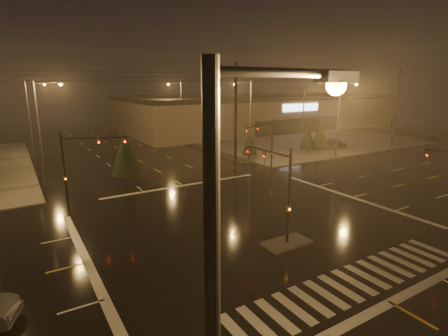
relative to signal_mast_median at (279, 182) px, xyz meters
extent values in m
plane|color=black|center=(0.00, 3.07, -3.75)|extent=(140.00, 140.00, 0.00)
cube|color=#4D4A45|center=(30.00, 33.07, -3.69)|extent=(36.00, 36.00, 0.12)
cube|color=#4D4A45|center=(0.00, -0.93, -3.68)|extent=(3.00, 1.60, 0.15)
cube|color=beige|center=(0.00, -5.93, -3.75)|extent=(15.00, 2.60, 0.01)
cube|color=beige|center=(0.00, -7.93, -3.75)|extent=(16.00, 0.50, 0.01)
cube|color=beige|center=(0.00, 14.07, -3.75)|extent=(16.00, 0.50, 0.01)
cube|color=black|center=(35.00, 31.07, -3.71)|extent=(50.00, 24.00, 0.08)
cube|color=#736752|center=(35.00, 49.07, -0.25)|extent=(60.00, 28.00, 7.00)
cube|color=black|center=(35.00, 49.07, 3.05)|extent=(60.20, 28.20, 0.80)
cube|color=white|center=(35.00, 34.97, 1.45)|extent=(9.00, 0.20, 1.40)
cube|color=black|center=(35.00, 35.02, -2.15)|extent=(22.00, 0.15, 2.80)
cylinder|color=black|center=(0.00, -0.93, -0.75)|extent=(0.18, 0.18, 6.00)
cylinder|color=black|center=(0.00, 1.32, 1.75)|extent=(0.12, 4.50, 0.12)
imported|color=#594707|center=(0.00, 3.35, 1.70)|extent=(0.16, 0.20, 1.00)
cube|color=#594707|center=(0.00, -0.93, -1.45)|extent=(0.25, 0.18, 0.35)
cylinder|color=black|center=(10.50, 13.57, -0.75)|extent=(0.18, 0.18, 6.00)
cylinder|color=black|center=(8.15, 12.72, 1.75)|extent=(4.74, 1.82, 0.12)
imported|color=#594707|center=(6.04, 11.95, 1.70)|extent=(0.24, 0.22, 1.00)
cube|color=#594707|center=(10.50, 13.57, -1.45)|extent=(0.25, 0.18, 0.35)
cylinder|color=black|center=(-10.50, 13.57, -0.75)|extent=(0.18, 0.18, 6.00)
cylinder|color=black|center=(-8.15, 12.72, 1.75)|extent=(4.74, 1.82, 0.12)
imported|color=#594707|center=(-6.04, 11.95, 1.70)|extent=(0.24, 0.22, 1.00)
cube|color=#594707|center=(-10.50, 13.57, -1.45)|extent=(0.25, 0.18, 0.35)
imported|color=#594707|center=(9.20, -3.86, 1.70)|extent=(0.22, 0.24, 1.00)
cylinder|color=#38383A|center=(-10.30, -11.93, 6.05)|extent=(2.40, 0.14, 0.14)
cube|color=#38383A|center=(-9.20, -11.93, 6.00)|extent=(0.70, 0.30, 0.18)
sphere|color=orange|center=(-9.20, -11.93, 5.87)|extent=(0.32, 0.32, 0.32)
cylinder|color=#38383A|center=(-11.50, 21.07, 1.25)|extent=(0.24, 0.24, 10.00)
cylinder|color=#38383A|center=(-10.30, 21.07, 6.05)|extent=(2.40, 0.14, 0.14)
cube|color=#38383A|center=(-9.20, 21.07, 6.00)|extent=(0.70, 0.30, 0.18)
sphere|color=orange|center=(-9.20, 21.07, 5.87)|extent=(0.32, 0.32, 0.32)
cylinder|color=#38383A|center=(-11.50, 37.07, 1.25)|extent=(0.24, 0.24, 10.00)
cylinder|color=#38383A|center=(-10.30, 37.07, 6.05)|extent=(2.40, 0.14, 0.14)
cube|color=#38383A|center=(-9.20, 37.07, 6.00)|extent=(0.70, 0.30, 0.18)
sphere|color=orange|center=(-9.20, 37.07, 5.87)|extent=(0.32, 0.32, 0.32)
cylinder|color=#38383A|center=(11.50, 19.07, 1.25)|extent=(0.24, 0.24, 10.00)
cylinder|color=#38383A|center=(10.30, 19.07, 6.05)|extent=(2.40, 0.14, 0.14)
cube|color=#38383A|center=(9.20, 19.07, 6.00)|extent=(0.70, 0.30, 0.18)
sphere|color=orange|center=(9.20, 19.07, 5.87)|extent=(0.32, 0.32, 0.32)
cylinder|color=#38383A|center=(11.50, 39.07, 1.25)|extent=(0.24, 0.24, 10.00)
cylinder|color=#38383A|center=(10.30, 39.07, 6.05)|extent=(2.40, 0.14, 0.14)
cube|color=#38383A|center=(9.20, 39.07, 6.00)|extent=(0.70, 0.30, 0.18)
sphere|color=orange|center=(9.20, 39.07, 5.87)|extent=(0.32, 0.32, 0.32)
cylinder|color=#38383A|center=(22.00, 14.57, 1.25)|extent=(0.24, 0.24, 10.00)
cylinder|color=#38383A|center=(22.00, 13.37, 6.05)|extent=(0.14, 2.40, 0.14)
cube|color=#38383A|center=(22.00, 12.27, 6.00)|extent=(0.30, 0.70, 0.18)
sphere|color=orange|center=(22.00, 12.27, 5.87)|extent=(0.32, 0.32, 0.32)
cylinder|color=black|center=(8.00, 17.07, 2.25)|extent=(0.32, 0.32, 12.00)
cube|color=black|center=(8.00, 17.07, 7.45)|extent=(2.20, 0.12, 0.12)
cylinder|color=black|center=(38.00, 17.07, 2.25)|extent=(0.32, 0.32, 12.00)
cube|color=black|center=(38.00, 17.07, 7.45)|extent=(2.20, 0.12, 0.12)
cylinder|color=black|center=(12.48, 20.51, -3.40)|extent=(0.18, 0.18, 0.70)
cone|color=black|center=(12.48, 20.51, -1.51)|extent=(1.98, 1.98, 3.09)
cylinder|color=black|center=(21.93, 19.68, -3.40)|extent=(0.18, 0.18, 0.70)
cone|color=black|center=(21.93, 19.68, -1.33)|extent=(2.21, 2.21, 3.45)
cylinder|color=black|center=(25.06, 20.33, -3.40)|extent=(0.18, 0.18, 0.70)
cone|color=black|center=(25.06, 20.33, -1.20)|extent=(2.37, 2.37, 3.70)
cylinder|color=black|center=(-4.21, 18.69, -3.40)|extent=(0.18, 0.18, 0.70)
cone|color=black|center=(-4.21, 18.69, -0.83)|extent=(2.84, 2.84, 4.44)
imported|color=black|center=(29.62, 21.48, -3.10)|extent=(2.81, 4.13, 1.31)
camera|label=1|loc=(-13.71, -15.87, 5.89)|focal=28.00mm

